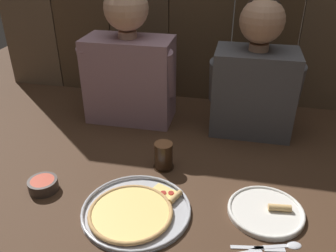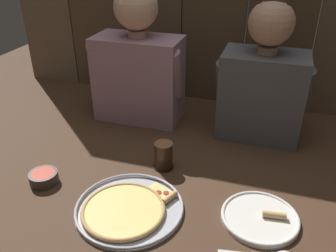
{
  "view_description": "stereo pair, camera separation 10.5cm",
  "coord_description": "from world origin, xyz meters",
  "px_view_note": "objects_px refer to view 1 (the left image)",
  "views": [
    {
      "loc": [
        0.21,
        -0.99,
        0.8
      ],
      "look_at": [
        -0.02,
        0.1,
        0.18
      ],
      "focal_mm": 37.77,
      "sensor_mm": 36.0,
      "label": 1
    },
    {
      "loc": [
        0.31,
        -0.96,
        0.8
      ],
      "look_at": [
        -0.02,
        0.1,
        0.18
      ],
      "focal_mm": 37.77,
      "sensor_mm": 36.0,
      "label": 2
    }
  ],
  "objects_px": {
    "pizza_tray": "(134,211)",
    "drinking_glass": "(164,156)",
    "dinner_plate": "(266,211)",
    "diner_right": "(255,75)",
    "diner_left": "(129,61)",
    "dipping_bowl": "(43,184)"
  },
  "relations": [
    {
      "from": "dinner_plate",
      "to": "dipping_bowl",
      "type": "bearing_deg",
      "value": -176.9
    },
    {
      "from": "diner_right",
      "to": "diner_left",
      "type": "bearing_deg",
      "value": 179.96
    },
    {
      "from": "pizza_tray",
      "to": "dinner_plate",
      "type": "bearing_deg",
      "value": 12.02
    },
    {
      "from": "diner_right",
      "to": "drinking_glass",
      "type": "bearing_deg",
      "value": -130.42
    },
    {
      "from": "pizza_tray",
      "to": "diner_right",
      "type": "xyz_separation_m",
      "value": [
        0.35,
        0.64,
        0.25
      ]
    },
    {
      "from": "diner_right",
      "to": "dinner_plate",
      "type": "bearing_deg",
      "value": -83.54
    },
    {
      "from": "pizza_tray",
      "to": "drinking_glass",
      "type": "relative_size",
      "value": 3.35
    },
    {
      "from": "dipping_bowl",
      "to": "diner_right",
      "type": "xyz_separation_m",
      "value": [
        0.7,
        0.59,
        0.24
      ]
    },
    {
      "from": "pizza_tray",
      "to": "dinner_plate",
      "type": "xyz_separation_m",
      "value": [
        0.41,
        0.09,
        -0.0
      ]
    },
    {
      "from": "dinner_plate",
      "to": "diner_left",
      "type": "xyz_separation_m",
      "value": [
        -0.62,
        0.55,
        0.27
      ]
    },
    {
      "from": "pizza_tray",
      "to": "diner_right",
      "type": "distance_m",
      "value": 0.77
    },
    {
      "from": "dinner_plate",
      "to": "diner_left",
      "type": "distance_m",
      "value": 0.87
    },
    {
      "from": "drinking_glass",
      "to": "diner_right",
      "type": "relative_size",
      "value": 0.18
    },
    {
      "from": "dinner_plate",
      "to": "drinking_glass",
      "type": "bearing_deg",
      "value": 154.69
    },
    {
      "from": "dinner_plate",
      "to": "diner_right",
      "type": "xyz_separation_m",
      "value": [
        -0.06,
        0.55,
        0.26
      ]
    },
    {
      "from": "dinner_plate",
      "to": "drinking_glass",
      "type": "distance_m",
      "value": 0.42
    },
    {
      "from": "pizza_tray",
      "to": "drinking_glass",
      "type": "bearing_deg",
      "value": 82.31
    },
    {
      "from": "dinner_plate",
      "to": "diner_right",
      "type": "relative_size",
      "value": 0.42
    },
    {
      "from": "diner_left",
      "to": "dipping_bowl",
      "type": "bearing_deg",
      "value": -103.33
    },
    {
      "from": "drinking_glass",
      "to": "diner_left",
      "type": "relative_size",
      "value": 0.17
    },
    {
      "from": "pizza_tray",
      "to": "drinking_glass",
      "type": "xyz_separation_m",
      "value": [
        0.04,
        0.27,
        0.04
      ]
    },
    {
      "from": "dinner_plate",
      "to": "diner_left",
      "type": "height_order",
      "value": "diner_left"
    }
  ]
}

